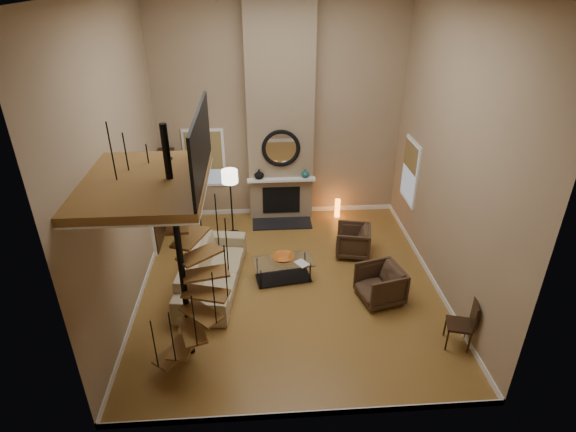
{
  "coord_description": "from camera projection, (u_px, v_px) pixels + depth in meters",
  "views": [
    {
      "loc": [
        -0.58,
        -7.83,
        5.83
      ],
      "look_at": [
        0.0,
        0.4,
        1.4
      ],
      "focal_mm": 29.02,
      "sensor_mm": 36.0,
      "label": 1
    }
  ],
  "objects": [
    {
      "name": "vase_right",
      "position": [
        305.0,
        173.0,
        11.58
      ],
      "size": [
        0.2,
        0.2,
        0.21
      ],
      "primitive_type": "imported",
      "color": "#174F51",
      "rests_on": "mantel"
    },
    {
      "name": "book",
      "position": [
        301.0,
        264.0,
        9.51
      ],
      "size": [
        0.34,
        0.36,
        0.03
      ],
      "primitive_type": "imported",
      "rotation": [
        0.0,
        0.0,
        0.59
      ],
      "color": "gray",
      "rests_on": "coffee_table"
    },
    {
      "name": "mirror_disc",
      "position": [
        281.0,
        148.0,
        11.25
      ],
      "size": [
        0.8,
        0.01,
        0.8
      ],
      "primitive_type": "cylinder",
      "rotation": [
        1.57,
        0.0,
        0.0
      ],
      "color": "white",
      "rests_on": "chimney_breast"
    },
    {
      "name": "mirror_frame",
      "position": [
        281.0,
        148.0,
        11.25
      ],
      "size": [
        0.94,
        0.1,
        0.94
      ],
      "primitive_type": "torus",
      "rotation": [
        1.57,
        0.0,
        0.0
      ],
      "color": "black",
      "rests_on": "chimney_breast"
    },
    {
      "name": "chimney_breast",
      "position": [
        280.0,
        113.0,
        11.06
      ],
      "size": [
        1.6,
        0.38,
        5.5
      ],
      "primitive_type": "cube",
      "color": "#897559",
      "rests_on": "ground"
    },
    {
      "name": "mantel",
      "position": [
        281.0,
        180.0,
        11.57
      ],
      "size": [
        1.7,
        0.18,
        0.06
      ],
      "primitive_type": "cube",
      "color": "white",
      "rests_on": "chimney_breast"
    },
    {
      "name": "loft",
      "position": [
        152.0,
        179.0,
        6.43
      ],
      "size": [
        1.7,
        2.2,
        1.09
      ],
      "color": "brown",
      "rests_on": "left_wall"
    },
    {
      "name": "window_back",
      "position": [
        204.0,
        157.0,
        11.62
      ],
      "size": [
        1.02,
        0.06,
        1.52
      ],
      "color": "white",
      "rests_on": "back_wall"
    },
    {
      "name": "ground",
      "position": [
        289.0,
        284.0,
        9.67
      ],
      "size": [
        6.0,
        6.5,
        0.01
      ],
      "primitive_type": "cube",
      "color": "#A77935",
      "rests_on": "ground"
    },
    {
      "name": "spiral_stair",
      "position": [
        182.0,
        265.0,
        7.14
      ],
      "size": [
        1.47,
        1.47,
        4.06
      ],
      "color": "black",
      "rests_on": "ground"
    },
    {
      "name": "armchair_far",
      "position": [
        384.0,
        284.0,
        9.1
      ],
      "size": [
        0.98,
        0.96,
        0.74
      ],
      "primitive_type": "imported",
      "rotation": [
        0.0,
        0.0,
        -1.33
      ],
      "color": "#402D1D",
      "rests_on": "ground"
    },
    {
      "name": "accent_lamp",
      "position": [
        337.0,
        208.0,
        12.18
      ],
      "size": [
        0.14,
        0.14,
        0.49
      ],
      "primitive_type": "cylinder",
      "color": "orange",
      "rests_on": "ground"
    },
    {
      "name": "window_right",
      "position": [
        410.0,
        171.0,
        10.84
      ],
      "size": [
        0.06,
        1.02,
        1.52
      ],
      "color": "white",
      "rests_on": "right_wall"
    },
    {
      "name": "baseboard_right",
      "position": [
        430.0,
        276.0,
        9.83
      ],
      "size": [
        0.02,
        6.5,
        0.12
      ],
      "primitive_type": "cube",
      "color": "white",
      "rests_on": "ground"
    },
    {
      "name": "hutch",
      "position": [
        168.0,
        190.0,
        11.5
      ],
      "size": [
        0.4,
        0.86,
        1.92
      ],
      "primitive_type": "cube",
      "color": "black",
      "rests_on": "ground"
    },
    {
      "name": "sofa",
      "position": [
        212.0,
        269.0,
        9.47
      ],
      "size": [
        1.35,
        2.74,
        0.77
      ],
      "primitive_type": "imported",
      "rotation": [
        0.0,
        0.0,
        1.44
      ],
      "color": "tan",
      "rests_on": "ground"
    },
    {
      "name": "left_wall",
      "position": [
        120.0,
        165.0,
        8.19
      ],
      "size": [
        0.02,
        6.5,
        5.5
      ],
      "primitive_type": "cube",
      "color": "#9F8666",
      "rests_on": "ground"
    },
    {
      "name": "back_wall",
      "position": [
        280.0,
        111.0,
        11.23
      ],
      "size": [
        6.0,
        0.02,
        5.5
      ],
      "primitive_type": "cube",
      "color": "#9F8666",
      "rests_on": "ground"
    },
    {
      "name": "right_wall",
      "position": [
        452.0,
        156.0,
        8.56
      ],
      "size": [
        0.02,
        6.5,
        5.5
      ],
      "primitive_type": "cube",
      "color": "#9F8666",
      "rests_on": "ground"
    },
    {
      "name": "side_chair",
      "position": [
        465.0,
        322.0,
        7.87
      ],
      "size": [
        0.52,
        0.5,
        0.92
      ],
      "color": "black",
      "rests_on": "ground"
    },
    {
      "name": "floor_lamp",
      "position": [
        230.0,
        182.0,
        10.81
      ],
      "size": [
        0.38,
        0.38,
        1.7
      ],
      "color": "black",
      "rests_on": "ground"
    },
    {
      "name": "coffee_table",
      "position": [
        283.0,
        268.0,
        9.7
      ],
      "size": [
        1.32,
        0.81,
        0.46
      ],
      "color": "silver",
      "rests_on": "ground"
    },
    {
      "name": "front_wall",
      "position": [
        309.0,
        261.0,
        5.51
      ],
      "size": [
        6.0,
        0.02,
        5.5
      ],
      "primitive_type": "cube",
      "color": "#9F8666",
      "rests_on": "ground"
    },
    {
      "name": "armchair_near",
      "position": [
        356.0,
        241.0,
        10.52
      ],
      "size": [
        0.9,
        0.88,
        0.69
      ],
      "primitive_type": "imported",
      "rotation": [
        0.0,
        0.0,
        -1.78
      ],
      "color": "#402D1D",
      "rests_on": "ground"
    },
    {
      "name": "baseboard_left",
      "position": [
        143.0,
        288.0,
        9.46
      ],
      "size": [
        0.02,
        6.5,
        0.12
      ],
      "primitive_type": "cube",
      "color": "white",
      "rests_on": "ground"
    },
    {
      "name": "baseboard_front",
      "position": [
        305.0,
        414.0,
        6.8
      ],
      "size": [
        6.0,
        0.02,
        0.12
      ],
      "primitive_type": "cube",
      "color": "white",
      "rests_on": "ground"
    },
    {
      "name": "firebox",
      "position": [
        281.0,
        200.0,
        11.93
      ],
      "size": [
        0.95,
        0.02,
        0.72
      ],
      "primitive_type": "cube",
      "color": "black",
      "rests_on": "chimney_breast"
    },
    {
      "name": "bowl",
      "position": [
        283.0,
        258.0,
        9.65
      ],
      "size": [
        0.43,
        0.43,
        0.11
      ],
      "primitive_type": "imported",
      "color": "#CB6C23",
      "rests_on": "coffee_table"
    },
    {
      "name": "baseboard_back",
      "position": [
        281.0,
        210.0,
        12.49
      ],
      "size": [
        6.0,
        0.02,
        0.12
      ],
      "primitive_type": "cube",
      "color": "white",
      "rests_on": "ground"
    },
    {
      "name": "entry_door",
      "position": [
        154.0,
        205.0,
        10.58
      ],
      "size": [
        0.1,
        1.05,
        2.16
      ],
      "color": "white",
      "rests_on": "ground"
    },
    {
      "name": "vase_left",
      "position": [
        259.0,
        174.0,
        11.5
      ],
      "size": [
        0.24,
        0.24,
        0.25
      ],
      "primitive_type": "imported",
      "color": "black",
      "rests_on": "mantel"
    },
    {
      "name": "hearth",
      "position": [
        282.0,
        223.0,
        11.92
      ],
      "size": [
        1.5,
        0.6,
        0.04
      ],
      "primitive_type": "cube",
      "color": "black",
      "rests_on": "ground"
    }
  ]
}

